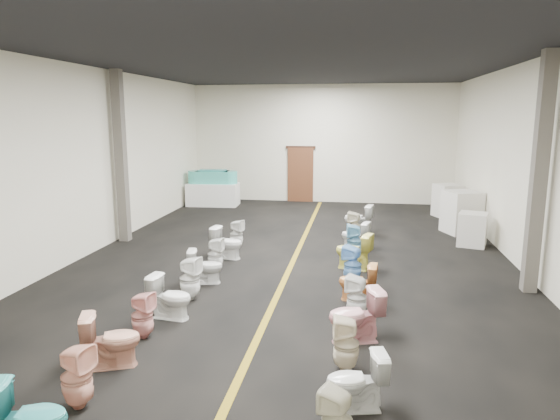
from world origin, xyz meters
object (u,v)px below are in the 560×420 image
Objects in this scene: toilet_left_1 at (77,377)px; toilet_left_6 at (205,266)px; toilet_right_8 at (354,241)px; appliance_crate_a at (472,229)px; appliance_crate_b at (462,212)px; toilet_right_7 at (353,251)px; toilet_left_8 at (227,243)px; toilet_right_6 at (353,265)px; toilet_left_2 at (111,340)px; toilet_right_5 at (358,282)px; toilet_left_4 at (170,297)px; bathtub at (213,177)px; toilet_left_5 at (190,279)px; toilet_right_10 at (355,226)px; toilet_right_11 at (358,219)px; toilet_right_1 at (356,382)px; toilet_left_7 at (215,254)px; toilet_left_3 at (142,315)px; display_table at (213,194)px; toilet_right_9 at (355,235)px; toilet_right_2 at (346,344)px; toilet_right_4 at (357,297)px; toilet_left_0 at (29,418)px; appliance_crate_d at (448,201)px; appliance_crate_c at (455,213)px; toilet_left_9 at (236,234)px; toilet_right_3 at (356,316)px.

toilet_left_1 is 1.11× the size of toilet_left_6.
appliance_crate_a is at bearing 114.76° from toilet_right_8.
appliance_crate_b reaches higher than toilet_right_7.
toilet_left_8 is 3.26m from toilet_right_6.
toilet_left_2 reaches higher than toilet_right_5.
toilet_left_1 is 2.66m from toilet_left_4.
toilet_right_8 is at bearing -134.34° from appliance_crate_b.
bathtub is 12.28m from toilet_left_2.
toilet_left_5 is 1.05× the size of toilet_right_10.
toilet_right_10 is at bearing 7.14° from toilet_right_11.
toilet_right_1 is at bearing 13.24° from toilet_right_11.
toilet_right_7 reaches higher than toilet_left_2.
toilet_left_4 reaches higher than toilet_left_7.
appliance_crate_a is at bearing -32.59° from bathtub.
toilet_left_6 is at bearing -59.18° from toilet_right_6.
toilet_left_5 is at bearing -14.00° from toilet_right_11.
toilet_left_4 reaches higher than toilet_right_5.
toilet_left_6 is 1.80m from toilet_left_8.
toilet_right_10 is (3.10, 6.65, 0.03)m from toilet_left_3.
toilet_left_7 is 0.89× the size of toilet_right_11.
toilet_right_6 is at bearing -56.93° from display_table.
bathtub is 2.57× the size of toilet_right_9.
toilet_right_1 is 0.92× the size of toilet_right_2.
toilet_right_5 is 0.86× the size of toilet_right_8.
appliance_crate_b reaches higher than toilet_right_5.
display_table is at bearing -160.45° from toilet_right_2.
toilet_right_4 is at bearing 4.96° from toilet_right_5.
toilet_left_0 is at bearing -80.89° from display_table.
appliance_crate_a is 3.83m from appliance_crate_d.
appliance_crate_c is at bearing -43.86° from toilet_left_8.
appliance_crate_c is 12.38m from toilet_left_1.
appliance_crate_c is at bearing -53.71° from toilet_left_2.
toilet_left_9 is (0.13, 8.00, -0.02)m from toilet_left_0.
toilet_left_1 is 0.94× the size of toilet_right_11.
toilet_right_8 is (2.98, 1.48, 0.04)m from toilet_left_7.
appliance_crate_b is at bearing 124.16° from toilet_right_10.
toilet_left_2 is at bearing -83.09° from bathtub.
appliance_crate_a reaches higher than toilet_left_9.
toilet_right_3 is 0.87m from toilet_right_4.
toilet_right_5 is at bearing 167.31° from toilet_right_1.
toilet_left_3 reaches higher than toilet_left_6.
appliance_crate_a is 1.16× the size of toilet_right_4.
toilet_left_4 is 0.95× the size of toilet_right_10.
toilet_left_0 is at bearing -178.62° from toilet_left_7.
toilet_right_7 reaches higher than toilet_left_3.
appliance_crate_a is 1.47m from appliance_crate_b.
toilet_right_7 is (-3.01, -3.95, -0.20)m from appliance_crate_b.
toilet_left_6 is at bearing -165.47° from toilet_left_9.
toilet_left_7 is 1.90m from toilet_left_9.
bathtub is 2.39× the size of toilet_left_1.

